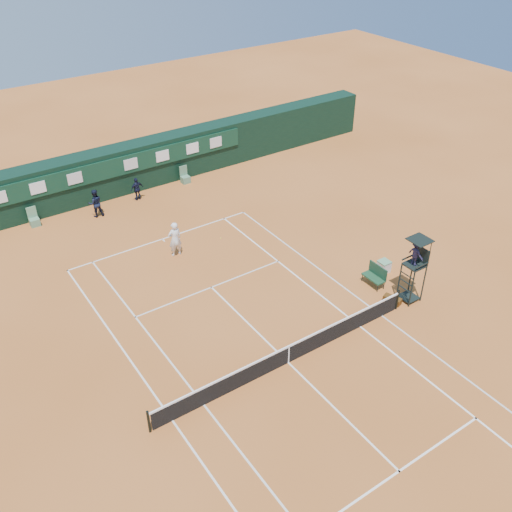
% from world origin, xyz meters
% --- Properties ---
extents(ground, '(90.00, 90.00, 0.00)m').
position_xyz_m(ground, '(0.00, 0.00, 0.00)').
color(ground, '#C46B2E').
rests_on(ground, ground).
extents(court_lines, '(11.05, 23.85, 0.01)m').
position_xyz_m(court_lines, '(0.00, 0.00, 0.01)').
color(court_lines, silver).
rests_on(court_lines, ground).
extents(tennis_net, '(12.90, 0.10, 1.10)m').
position_xyz_m(tennis_net, '(0.00, 0.00, 0.51)').
color(tennis_net, black).
rests_on(tennis_net, ground).
extents(back_wall, '(40.00, 1.65, 3.00)m').
position_xyz_m(back_wall, '(0.00, 18.74, 1.51)').
color(back_wall, black).
rests_on(back_wall, ground).
extents(linesman_chair_left, '(0.55, 0.50, 1.15)m').
position_xyz_m(linesman_chair_left, '(-5.50, 17.48, 0.32)').
color(linesman_chair_left, '#598866').
rests_on(linesman_chair_left, ground).
extents(linesman_chair_right, '(0.55, 0.50, 1.15)m').
position_xyz_m(linesman_chair_right, '(4.50, 17.48, 0.32)').
color(linesman_chair_right, '#568363').
rests_on(linesman_chair_right, ground).
extents(umpire_chair, '(0.96, 0.95, 3.42)m').
position_xyz_m(umpire_chair, '(7.42, 0.18, 2.46)').
color(umpire_chair, black).
rests_on(umpire_chair, ground).
extents(player_bench, '(0.56, 1.20, 1.10)m').
position_xyz_m(player_bench, '(6.93, 2.01, 0.60)').
color(player_bench, '#1A4127').
rests_on(player_bench, ground).
extents(tennis_bag, '(0.62, 0.93, 0.32)m').
position_xyz_m(tennis_bag, '(6.60, 0.45, 0.16)').
color(tennis_bag, black).
rests_on(tennis_bag, ground).
extents(cooler, '(0.57, 0.57, 0.65)m').
position_xyz_m(cooler, '(8.10, 2.56, 0.33)').
color(cooler, silver).
rests_on(cooler, ground).
extents(tennis_ball, '(0.07, 0.07, 0.07)m').
position_xyz_m(tennis_ball, '(2.76, 10.06, 0.04)').
color(tennis_ball, yellow).
rests_on(tennis_ball, ground).
extents(player, '(0.76, 0.52, 2.02)m').
position_xyz_m(player, '(-0.08, 10.01, 1.01)').
color(player, white).
rests_on(player, ground).
extents(ball_kid_left, '(0.94, 0.79, 1.75)m').
position_xyz_m(ball_kid_left, '(-2.05, 16.49, 0.87)').
color(ball_kid_left, black).
rests_on(ball_kid_left, ground).
extents(ball_kid_right, '(0.92, 0.46, 1.50)m').
position_xyz_m(ball_kid_right, '(0.87, 17.03, 0.75)').
color(ball_kid_right, black).
rests_on(ball_kid_right, ground).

